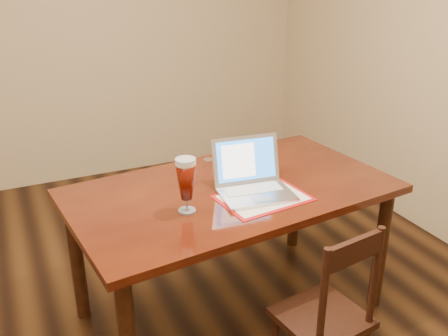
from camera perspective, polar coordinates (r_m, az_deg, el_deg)
name	(u,v)px	position (r m, az deg, el deg)	size (l,w,h in m)	color
dining_table	(232,203)	(2.66, 0.89, -3.98)	(1.77, 1.12, 1.06)	#4E1A0A
dining_chair	(327,316)	(2.39, 11.68, -16.26)	(0.42, 0.40, 0.88)	black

